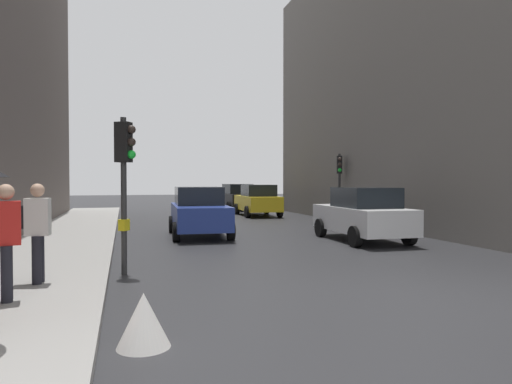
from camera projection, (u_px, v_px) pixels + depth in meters
The scene contains 12 objects.
ground_plane at pixel (416, 294), 8.14m from camera, with size 120.00×120.00×0.00m, color #28282B.
sidewalk_kerb at pixel (53, 254), 12.08m from camera, with size 2.97×40.00×0.16m, color gray.
building_facade_right at pixel (499, 76), 20.74m from camera, with size 12.00×24.05×13.28m, color slate.
traffic_light_mid_street at pixel (339, 175), 22.03m from camera, with size 0.33×0.45×3.26m.
traffic_light_near_right at pixel (125, 166), 9.75m from camera, with size 0.44×0.37×3.31m.
car_blue_van at pixel (199, 212), 16.64m from camera, with size 2.18×4.28×1.76m.
car_dark_suv at pixel (237, 197), 31.60m from camera, with size 2.23×4.31×1.76m.
car_yellow_taxi at pixel (258, 200), 26.23m from camera, with size 2.10×4.24×1.76m.
car_white_compact at pixel (363, 214), 15.27m from camera, with size 2.11×4.25×1.76m.
pedestrian_with_black_backpack at pixel (35, 227), 8.24m from camera, with size 0.62×0.36×1.77m.
pedestrian_in_red_jacket at pixel (6, 237), 7.02m from camera, with size 0.44×0.36×1.77m.
warning_sign_triangle at pixel (144, 320), 5.52m from camera, with size 0.64×0.64×0.65m, color silver.
Camera 1 is at (-4.91, -7.02, 1.98)m, focal length 32.68 mm.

